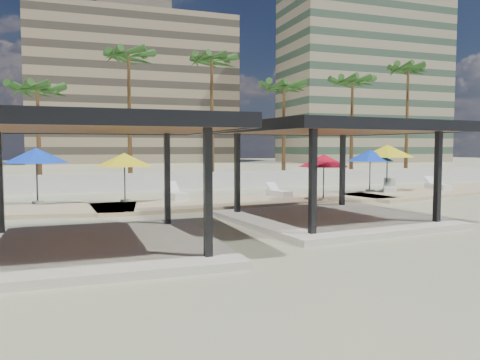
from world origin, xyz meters
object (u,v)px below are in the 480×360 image
object	(u,v)px
pavilion_west	(91,172)
lounger_d	(390,189)
pavilion_central	(331,164)
lounger_c	(438,186)
lounger_b	(279,193)
lounger_a	(176,195)
umbrella_c	(324,161)

from	to	relation	value
pavilion_west	lounger_d	bearing A→B (deg)	29.74
pavilion_central	pavilion_west	xyz separation A→B (m)	(-8.99, -2.31, -0.06)
lounger_c	lounger_b	bearing A→B (deg)	98.50
lounger_d	pavilion_central	bearing A→B (deg)	167.23
lounger_c	lounger_d	bearing A→B (deg)	104.48
pavilion_central	pavilion_west	world-z (taller)	pavilion_central
lounger_a	lounger_b	world-z (taller)	lounger_a
lounger_b	lounger_c	size ratio (longest dim) A/B	0.92
pavilion_west	umbrella_c	distance (m)	13.98
pavilion_west	lounger_a	size ratio (longest dim) A/B	3.11
umbrella_c	lounger_d	bearing A→B (deg)	23.99
lounger_b	lounger_c	distance (m)	11.80
pavilion_west	lounger_a	bearing A→B (deg)	66.63
pavilion_central	lounger_a	xyz separation A→B (m)	(-4.45, 8.46, -1.90)
lounger_b	lounger_d	size ratio (longest dim) A/B	0.93
lounger_d	lounger_a	bearing A→B (deg)	123.29
pavilion_central	umbrella_c	bearing A→B (deg)	56.46
pavilion_west	lounger_b	bearing A→B (deg)	44.64
umbrella_c	lounger_b	world-z (taller)	umbrella_c
pavilion_central	umbrella_c	xyz separation A→B (m)	(2.70, 5.37, -0.06)
lounger_b	pavilion_central	bearing A→B (deg)	160.37
pavilion_central	lounger_a	distance (m)	9.75
pavilion_central	pavilion_west	bearing A→B (deg)	-172.45
pavilion_west	lounger_a	distance (m)	11.83
pavilion_west	umbrella_c	xyz separation A→B (m)	(11.69, 7.68, 0.00)
lounger_b	lounger_a	bearing A→B (deg)	77.04
umbrella_c	lounger_a	distance (m)	8.00
lounger_a	lounger_c	xyz separation A→B (m)	(17.63, 0.36, -0.02)
lounger_b	lounger_d	xyz separation A→B (m)	(7.47, -0.03, 0.02)
lounger_b	lounger_c	bearing A→B (deg)	-96.57
umbrella_c	lounger_a	xyz separation A→B (m)	(-7.15, 3.09, -1.84)
pavilion_west	lounger_c	distance (m)	24.87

